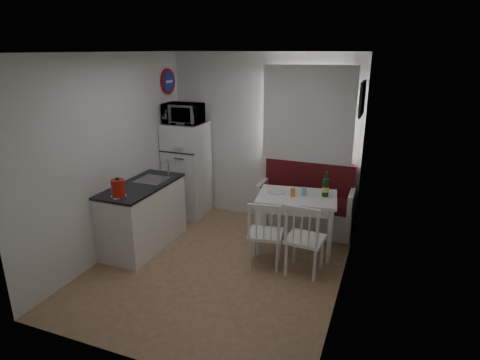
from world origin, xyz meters
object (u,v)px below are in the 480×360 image
(kitchen_counter, at_px, (144,215))
(chair_left, at_px, (264,228))
(chair_right, at_px, (304,233))
(dining_table, at_px, (297,202))
(microwave, at_px, (183,114))
(kettle, at_px, (118,188))
(fridge, at_px, (187,170))
(wine_bottle, at_px, (326,184))
(bench, at_px, (305,208))

(kitchen_counter, height_order, chair_left, kitchen_counter)
(chair_left, distance_m, chair_right, 0.50)
(chair_left, bearing_deg, kitchen_counter, 170.82)
(dining_table, xyz_separation_m, microwave, (-1.96, 0.53, 0.99))
(chair_right, distance_m, kettle, 2.30)
(fridge, xyz_separation_m, microwave, (0.00, -0.05, 0.92))
(kitchen_counter, bearing_deg, chair_right, 0.08)
(chair_left, bearing_deg, chair_right, -9.84)
(kitchen_counter, distance_m, dining_table, 2.11)
(kitchen_counter, height_order, wine_bottle, kitchen_counter)
(dining_table, bearing_deg, microwave, 156.57)
(bench, xyz_separation_m, kettle, (-1.92, -1.89, 0.69))
(kettle, distance_m, wine_bottle, 2.63)
(bench, relative_size, chair_left, 2.98)
(bench, height_order, kettle, kettle)
(microwave, relative_size, wine_bottle, 1.66)
(bench, distance_m, fridge, 2.00)
(chair_left, height_order, chair_right, chair_right)
(dining_table, relative_size, chair_right, 2.27)
(chair_right, bearing_deg, kitchen_counter, -175.68)
(fridge, height_order, kettle, fridge)
(kitchen_counter, relative_size, wine_bottle, 3.85)
(dining_table, xyz_separation_m, wine_bottle, (0.35, 0.10, 0.26))
(dining_table, distance_m, microwave, 2.26)
(kitchen_counter, xyz_separation_m, microwave, (0.02, 1.19, 1.23))
(chair_right, bearing_deg, kettle, -161.90)
(chair_left, height_order, wine_bottle, wine_bottle)
(bench, xyz_separation_m, wine_bottle, (0.37, -0.59, 0.61))
(microwave, height_order, kettle, microwave)
(kettle, bearing_deg, bench, 44.63)
(bench, relative_size, fridge, 0.93)
(microwave, bearing_deg, dining_table, -14.99)
(kitchen_counter, distance_m, chair_left, 1.74)
(kitchen_counter, xyz_separation_m, fridge, (0.02, 1.24, 0.31))
(chair_left, relative_size, chair_right, 0.96)
(chair_left, xyz_separation_m, wine_bottle, (0.60, 0.76, 0.40))
(wine_bottle, bearing_deg, dining_table, -164.05)
(kitchen_counter, bearing_deg, bench, 34.60)
(chair_right, height_order, kettle, kettle)
(chair_right, xyz_separation_m, kettle, (-2.18, -0.54, 0.46))
(kitchen_counter, xyz_separation_m, kettle, (0.05, -0.54, 0.57))
(chair_left, height_order, kettle, kettle)
(chair_left, distance_m, microwave, 2.37)
(chair_left, xyz_separation_m, fridge, (-1.71, 1.24, 0.21))
(fridge, xyz_separation_m, kettle, (0.03, -1.78, 0.27))
(kitchen_counter, xyz_separation_m, wine_bottle, (2.33, 0.77, 0.49))
(kitchen_counter, relative_size, chair_right, 2.65)
(dining_table, xyz_separation_m, kettle, (-1.93, -1.20, 0.34))
(dining_table, height_order, microwave, microwave)
(chair_right, bearing_deg, microwave, 155.95)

